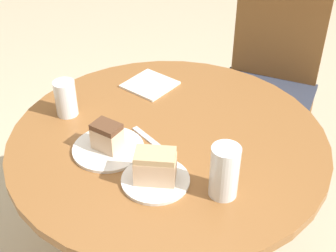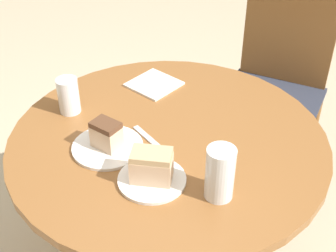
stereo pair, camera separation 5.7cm
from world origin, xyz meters
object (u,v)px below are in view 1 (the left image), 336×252
at_px(plate_far, 156,180).
at_px(cake_slice_near, 107,136).
at_px(cake_slice_far, 155,166).
at_px(glass_lemonade, 224,175).
at_px(chair, 268,78).
at_px(plate_near, 108,149).
at_px(glass_water, 66,100).

relative_size(plate_far, cake_slice_near, 2.18).
bearing_deg(plate_far, cake_slice_near, 165.48).
bearing_deg(cake_slice_far, cake_slice_near, 165.48).
height_order(plate_far, glass_lemonade, glass_lemonade).
xyz_separation_m(plate_far, cake_slice_near, (-0.20, 0.05, 0.05)).
height_order(chair, plate_far, chair).
distance_m(plate_near, cake_slice_near, 0.05).
height_order(chair, cake_slice_near, chair).
bearing_deg(glass_water, cake_slice_far, -18.65).
xyz_separation_m(plate_far, glass_water, (-0.43, 0.15, 0.05)).
relative_size(chair, glass_lemonade, 6.33).
bearing_deg(plate_far, cake_slice_far, 90.00).
bearing_deg(cake_slice_near, cake_slice_far, -14.52).
relative_size(plate_near, glass_water, 1.77).
xyz_separation_m(chair, plate_near, (-0.18, -1.00, 0.21)).
bearing_deg(chair, plate_near, -105.94).
relative_size(plate_far, glass_water, 1.57).
xyz_separation_m(glass_lemonade, glass_water, (-0.61, 0.10, -0.01)).
relative_size(cake_slice_near, glass_water, 0.72).
height_order(chair, cake_slice_far, chair).
bearing_deg(cake_slice_near, plate_far, -14.52).
relative_size(chair, glass_water, 7.99).
bearing_deg(glass_lemonade, chair, 101.12).
relative_size(plate_near, plate_far, 1.13).
bearing_deg(cake_slice_far, glass_water, 161.35).
relative_size(chair, plate_far, 5.10).
bearing_deg(plate_near, glass_lemonade, -0.29).
xyz_separation_m(plate_near, glass_lemonade, (0.38, -0.00, 0.06)).
xyz_separation_m(cake_slice_near, glass_lemonade, (0.38, -0.00, 0.02)).
bearing_deg(plate_far, glass_lemonade, 15.00).
bearing_deg(chair, cake_slice_far, -94.81).
relative_size(glass_lemonade, glass_water, 1.26).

